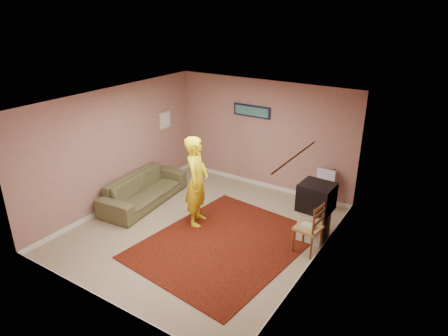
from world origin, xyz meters
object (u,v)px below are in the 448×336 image
Objects in this scene: chair_a at (325,186)px; chair_b at (309,222)px; tv_cabinet at (314,224)px; crt_tv at (316,197)px; sofa at (144,189)px; person at (197,181)px.

chair_b reaches higher than chair_a.
chair_a is at bearing 101.47° from tv_cabinet.
crt_tv is 1.19× the size of chair_b.
crt_tv reaches higher than chair_a.
chair_b is 0.24× the size of sofa.
sofa is at bearing -80.39° from chair_b.
tv_cabinet is 1.34m from chair_a.
chair_b is (0.06, -0.43, -0.29)m from crt_tv.
person is at bearing -149.25° from chair_a.
sofa is at bearing -168.25° from crt_tv.
chair_b is at bearing -83.43° from tv_cabinet.
tv_cabinet is at bearing 0.00° from crt_tv.
chair_b is at bearing -80.19° from crt_tv.
sofa is (-3.80, -0.18, -0.28)m from chair_b.
crt_tv is 3.84m from sofa.
person is at bearing -98.29° from sofa.
chair_a is 1.76m from chair_b.
crt_tv is at bearing -165.72° from chair_b.
crt_tv reaches higher than tv_cabinet.
sofa is at bearing -165.99° from chair_a.
tv_cabinet is 2.40m from person.
sofa reaches higher than tv_cabinet.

